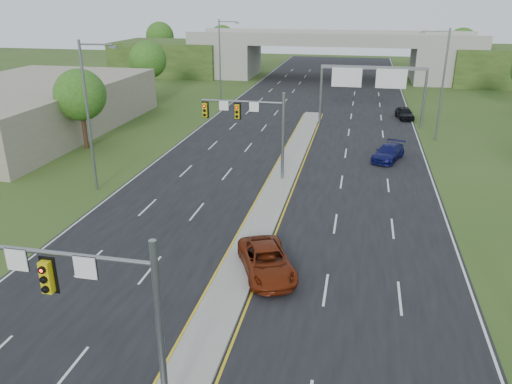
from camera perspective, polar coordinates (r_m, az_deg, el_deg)
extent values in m
cube|color=black|center=(49.52, 4.83, 5.26)|extent=(24.00, 160.00, 0.02)
cube|color=gray|center=(38.21, 2.52, 0.52)|extent=(2.00, 54.00, 0.16)
cube|color=gold|center=(38.43, 0.83, 0.54)|extent=(0.12, 54.00, 0.01)
cube|color=gold|center=(38.08, 4.23, 0.28)|extent=(0.12, 54.00, 0.01)
cube|color=silver|center=(52.21, -8.18, 5.98)|extent=(0.12, 160.00, 0.01)
cube|color=silver|center=(49.56, 18.52, 4.24)|extent=(0.12, 160.00, 0.01)
cylinder|color=slate|center=(16.93, -10.85, -16.07)|extent=(0.24, 0.24, 7.00)
cylinder|color=slate|center=(16.93, -21.79, -6.54)|extent=(6.50, 0.16, 0.16)
cube|color=gold|center=(17.27, -22.81, -8.96)|extent=(0.35, 0.25, 1.10)
cube|color=black|center=(17.36, -22.55, -8.75)|extent=(0.55, 0.04, 1.30)
sphere|color=#FF0C05|center=(17.01, -23.22, -8.15)|extent=(0.20, 0.20, 0.20)
cube|color=white|center=(17.81, -25.69, -7.04)|extent=(0.75, 0.04, 0.75)
cube|color=white|center=(16.52, -18.95, -8.22)|extent=(0.75, 0.04, 0.75)
cylinder|color=slate|center=(39.04, 3.09, 6.21)|extent=(0.24, 0.24, 7.00)
cylinder|color=slate|center=(39.04, -1.62, 10.30)|extent=(6.50, 0.16, 0.16)
cube|color=gold|center=(39.03, -2.17, 9.17)|extent=(0.35, 0.25, 1.10)
cube|color=gold|center=(39.73, -5.86, 9.29)|extent=(0.35, 0.25, 1.10)
cube|color=black|center=(39.16, -2.12, 9.21)|extent=(0.55, 0.04, 1.30)
cube|color=black|center=(39.86, -5.79, 9.33)|extent=(0.55, 0.04, 1.30)
sphere|color=#FF0C05|center=(38.84, -2.22, 9.63)|extent=(0.20, 0.20, 0.20)
sphere|color=#FF0C05|center=(39.54, -5.93, 9.75)|extent=(0.20, 0.20, 0.20)
cube|color=white|center=(39.37, -3.70, 9.84)|extent=(0.75, 0.04, 0.75)
cube|color=white|center=(38.80, -0.23, 9.71)|extent=(0.75, 0.04, 0.75)
cylinder|color=slate|center=(58.36, 7.41, 10.94)|extent=(0.28, 0.28, 6.60)
cylinder|color=slate|center=(58.58, 18.65, 10.05)|extent=(0.28, 0.28, 6.60)
cube|color=slate|center=(57.72, 13.32, 13.66)|extent=(11.50, 0.35, 0.35)
cube|color=#0D601D|center=(57.68, 10.33, 12.77)|extent=(3.20, 0.08, 2.00)
cube|color=#0D601D|center=(57.74, 15.20, 12.39)|extent=(3.20, 0.08, 2.00)
cube|color=silver|center=(57.63, 10.33, 12.76)|extent=(3.30, 0.03, 2.10)
cube|color=silver|center=(57.69, 15.20, 12.38)|extent=(3.30, 0.03, 2.10)
cube|color=gray|center=(95.61, -1.98, 14.93)|extent=(6.00, 12.00, 6.00)
cube|color=gray|center=(93.56, 19.31, 13.65)|extent=(6.00, 12.00, 6.00)
cube|color=#2B4318|center=(99.50, -9.53, 14.92)|extent=(20.00, 14.00, 6.00)
cube|color=#2B4318|center=(96.00, 27.19, 12.70)|extent=(20.00, 14.00, 6.00)
cube|color=gray|center=(92.70, 8.71, 16.75)|extent=(50.00, 12.00, 1.20)
cube|color=gray|center=(86.85, 8.48, 17.16)|extent=(50.00, 0.40, 0.90)
cube|color=gray|center=(98.41, 8.97, 17.60)|extent=(50.00, 0.40, 0.90)
cylinder|color=slate|center=(38.42, -18.61, 7.96)|extent=(0.20, 0.20, 11.00)
cylinder|color=slate|center=(37.04, -17.85, 15.77)|extent=(2.50, 0.12, 0.12)
cube|color=slate|center=(36.46, -16.04, 15.65)|extent=(0.50, 0.25, 0.18)
cylinder|color=slate|center=(70.42, -4.15, 14.63)|extent=(0.20, 0.20, 11.00)
cylinder|color=slate|center=(69.68, -3.22, 18.87)|extent=(2.50, 0.12, 0.12)
cube|color=slate|center=(69.37, -2.17, 18.76)|extent=(0.50, 0.25, 0.18)
cylinder|color=slate|center=(53.46, 20.54, 11.24)|extent=(0.20, 0.20, 11.00)
cylinder|color=slate|center=(52.75, 19.90, 16.92)|extent=(2.50, 0.12, 0.12)
cube|color=slate|center=(52.62, 18.47, 16.92)|extent=(0.50, 0.25, 0.18)
cylinder|color=#382316|center=(50.82, -19.02, 6.91)|extent=(0.44, 0.44, 4.00)
sphere|color=#274F15|center=(50.19, -19.46, 10.44)|extent=(4.80, 4.80, 4.80)
cylinder|color=#382316|center=(74.43, -12.05, 11.97)|extent=(0.44, 0.44, 4.25)
sphere|color=#274F15|center=(73.98, -12.26, 14.56)|extent=(5.20, 5.20, 5.20)
cylinder|color=#382316|center=(115.46, -10.80, 15.32)|extent=(0.44, 0.44, 4.50)
sphere|color=#274F15|center=(115.16, -10.92, 17.10)|extent=(6.00, 6.00, 6.00)
cylinder|color=#382316|center=(110.93, -3.84, 15.33)|extent=(0.44, 0.44, 4.25)
sphere|color=#274F15|center=(110.63, -3.88, 17.08)|extent=(5.60, 5.60, 5.60)
cylinder|color=#382316|center=(108.44, 22.20, 13.73)|extent=(0.44, 0.44, 4.25)
sphere|color=#274F15|center=(108.13, 22.46, 15.50)|extent=(5.60, 5.60, 5.60)
cube|color=gray|center=(60.28, -25.02, 8.69)|extent=(18.00, 30.00, 5.00)
imported|color=#651F0A|center=(26.47, 1.23, -7.90)|extent=(4.27, 5.76, 1.45)
imported|color=#0C0F48|center=(46.37, 14.89, 4.38)|extent=(3.42, 5.11, 1.38)
imported|color=black|center=(63.25, 16.63, 8.64)|extent=(2.37, 4.31, 1.39)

